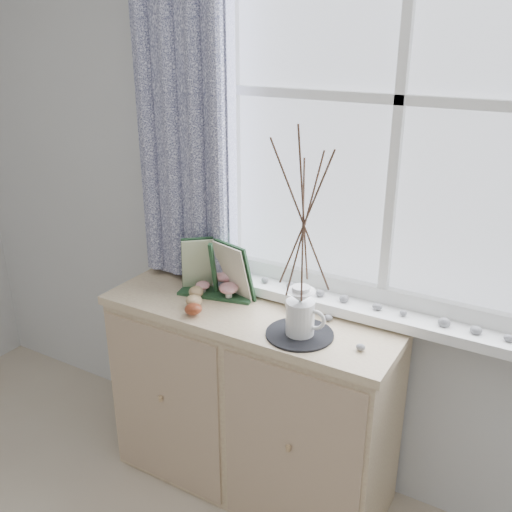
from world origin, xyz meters
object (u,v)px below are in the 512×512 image
(botanical_book, at_px, (211,270))
(twig_pitcher, at_px, (303,217))
(toadstool_cluster, at_px, (224,279))
(sideboard, at_px, (251,399))

(botanical_book, height_order, twig_pitcher, twig_pitcher)
(toadstool_cluster, bearing_deg, sideboard, -23.04)
(botanical_book, distance_m, toadstool_cluster, 0.09)
(botanical_book, bearing_deg, twig_pitcher, -24.65)
(sideboard, relative_size, twig_pitcher, 1.55)
(sideboard, relative_size, botanical_book, 3.32)
(toadstool_cluster, distance_m, twig_pitcher, 0.59)
(sideboard, xyz_separation_m, botanical_book, (-0.19, 0.01, 0.55))
(sideboard, distance_m, botanical_book, 0.58)
(botanical_book, relative_size, twig_pitcher, 0.47)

